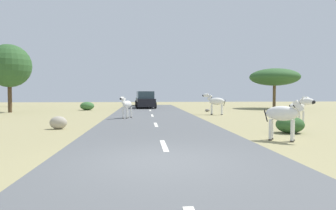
# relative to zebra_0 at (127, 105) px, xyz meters

# --- Properties ---
(ground_plane) EXTENTS (90.00, 90.00, 0.00)m
(ground_plane) POSITION_rel_zebra_0_xyz_m (1.41, -11.99, -0.91)
(ground_plane) COLOR #998E60
(road) EXTENTS (6.00, 64.00, 0.05)m
(road) POSITION_rel_zebra_0_xyz_m (1.69, -11.99, -0.88)
(road) COLOR #56595B
(road) RESTS_ON ground_plane
(lane_markings) EXTENTS (0.16, 56.00, 0.01)m
(lane_markings) POSITION_rel_zebra_0_xyz_m (1.69, -12.99, -0.85)
(lane_markings) COLOR silver
(lane_markings) RESTS_ON road
(zebra_0) EXTENTS (0.83, 1.44, 1.44)m
(zebra_0) POSITION_rel_zebra_0_xyz_m (0.00, 0.00, 0.00)
(zebra_0) COLOR silver
(zebra_0) RESTS_ON road
(zebra_1) EXTENTS (1.49, 1.14, 1.58)m
(zebra_1) POSITION_rel_zebra_0_xyz_m (5.96, -9.13, 0.03)
(zebra_1) COLOR silver
(zebra_1) RESTS_ON ground_plane
(zebra_2) EXTENTS (1.52, 0.85, 1.51)m
(zebra_2) POSITION_rel_zebra_0_xyz_m (9.32, -3.74, -0.00)
(zebra_2) COLOR silver
(zebra_2) RESTS_ON ground_plane
(zebra_3) EXTENTS (1.68, 0.91, 1.66)m
(zebra_3) POSITION_rel_zebra_0_xyz_m (6.48, 3.07, 0.08)
(zebra_3) COLOR silver
(zebra_3) RESTS_ON ground_plane
(car_0) EXTENTS (2.21, 4.43, 1.74)m
(car_0) POSITION_rel_zebra_0_xyz_m (1.29, 12.32, -0.06)
(car_0) COLOR black
(car_0) RESTS_ON road
(car_1) EXTENTS (2.09, 4.37, 1.74)m
(car_1) POSITION_rel_zebra_0_xyz_m (1.14, 17.93, -0.06)
(car_1) COLOR #476B38
(car_1) RESTS_ON road
(tree_0) EXTENTS (5.10, 5.10, 4.16)m
(tree_0) POSITION_rel_zebra_0_xyz_m (14.70, 11.25, 2.36)
(tree_0) COLOR brown
(tree_0) RESTS_ON ground_plane
(tree_1) EXTENTS (3.57, 3.57, 5.68)m
(tree_1) POSITION_rel_zebra_0_xyz_m (-10.07, 6.97, 2.97)
(tree_1) COLOR #4C3823
(tree_1) RESTS_ON ground_plane
(tree_3) EXTENTS (3.77, 3.77, 7.03)m
(tree_3) POSITION_rel_zebra_0_xyz_m (-14.62, 17.88, 4.21)
(tree_3) COLOR #4C3823
(tree_3) RESTS_ON ground_plane
(bush_0) EXTENTS (1.16, 1.05, 0.70)m
(bush_0) POSITION_rel_zebra_0_xyz_m (7.14, -7.19, -0.56)
(bush_0) COLOR #2D5628
(bush_0) RESTS_ON ground_plane
(bush_1) EXTENTS (1.31, 1.18, 0.78)m
(bush_1) POSITION_rel_zebra_0_xyz_m (-4.24, 9.78, -0.52)
(bush_1) COLOR #386633
(bush_1) RESTS_ON ground_plane
(rock_1) EXTENTS (0.42, 0.30, 0.24)m
(rock_1) POSITION_rel_zebra_0_xyz_m (6.64, 6.67, -0.79)
(rock_1) COLOR gray
(rock_1) RESTS_ON ground_plane
(rock_2) EXTENTS (0.78, 0.55, 0.59)m
(rock_2) POSITION_rel_zebra_0_xyz_m (-2.85, -5.01, -0.61)
(rock_2) COLOR #A89E8C
(rock_2) RESTS_ON ground_plane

